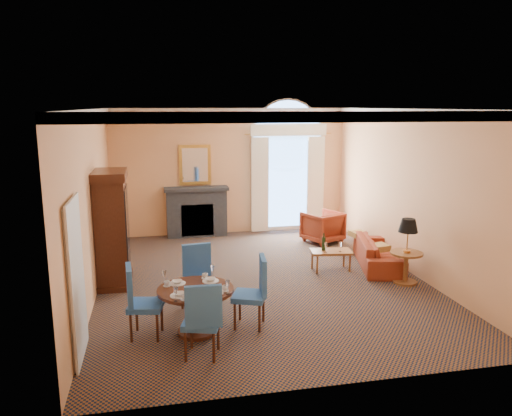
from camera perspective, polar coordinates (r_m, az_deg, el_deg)
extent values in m
plane|color=#101C32|center=(9.60, 0.61, -8.21)|extent=(7.50, 7.50, 0.00)
cube|color=#F0AC72|center=(12.83, -2.96, 4.18)|extent=(6.00, 0.04, 3.20)
cube|color=#F0AC72|center=(9.04, -18.28, 0.46)|extent=(0.04, 7.50, 3.20)
cube|color=#F0AC72|center=(10.25, 17.26, 1.78)|extent=(0.04, 7.50, 3.20)
cube|color=white|center=(9.03, 0.66, 11.25)|extent=(6.00, 7.50, 0.04)
cube|color=silver|center=(9.03, 0.66, 10.87)|extent=(6.00, 7.50, 0.12)
cube|color=silver|center=(6.87, -19.82, -8.00)|extent=(0.08, 0.90, 2.06)
cube|color=#32363C|center=(12.70, -6.79, -0.55)|extent=(1.50, 0.40, 1.20)
cube|color=#32363C|center=(12.55, -6.85, 2.28)|extent=(1.60, 0.46, 0.08)
cube|color=gold|center=(12.67, -6.99, 4.92)|extent=(0.80, 0.04, 1.00)
cube|color=silver|center=(12.65, -6.98, 4.91)|extent=(0.64, 0.02, 0.84)
cube|color=silver|center=(13.17, 3.54, 2.83)|extent=(1.90, 0.04, 2.50)
cube|color=#86AFE1|center=(13.16, 3.55, 2.82)|extent=(1.70, 0.02, 2.30)
cylinder|color=silver|center=(13.04, 3.61, 8.26)|extent=(1.90, 0.04, 1.90)
cube|color=#F2E9CD|center=(12.88, 0.45, 2.65)|extent=(0.45, 0.06, 2.45)
cube|color=#F2E9CD|center=(13.27, 6.80, 2.83)|extent=(0.45, 0.06, 2.45)
cube|color=#F2E9CD|center=(12.91, 3.76, 8.90)|extent=(2.00, 0.08, 0.30)
cube|color=#32160B|center=(9.52, -16.12, -2.69)|extent=(0.54, 0.98, 1.96)
cube|color=#32160B|center=(9.33, -16.48, 3.63)|extent=(0.61, 1.08, 0.16)
cube|color=#32160B|center=(9.79, -15.81, -7.98)|extent=(0.61, 1.08, 0.10)
cylinder|color=#32160B|center=(7.29, -6.93, -9.27)|extent=(1.10, 1.10, 0.05)
cylinder|color=#32160B|center=(7.42, -6.87, -11.78)|extent=(0.15, 0.15, 0.65)
cylinder|color=#32160B|center=(7.54, -6.81, -13.84)|extent=(0.55, 0.55, 0.06)
cylinder|color=white|center=(7.53, -5.21, -8.30)|extent=(0.25, 0.25, 0.01)
imported|color=white|center=(7.52, -5.21, -8.13)|extent=(0.15, 0.15, 0.04)
imported|color=white|center=(7.65, -5.85, -7.70)|extent=(0.09, 0.09, 0.07)
cylinder|color=white|center=(7.49, -9.00, -8.50)|extent=(0.25, 0.25, 0.01)
imported|color=white|center=(7.48, -9.01, -8.32)|extent=(0.15, 0.15, 0.04)
imported|color=white|center=(7.41, -10.16, -8.47)|extent=(0.09, 0.09, 0.07)
cylinder|color=white|center=(7.03, -8.79, -9.86)|extent=(0.25, 0.25, 0.01)
imported|color=white|center=(7.02, -8.80, -9.68)|extent=(0.15, 0.15, 0.04)
imported|color=white|center=(6.88, -8.17, -10.01)|extent=(0.09, 0.09, 0.07)
cylinder|color=white|center=(7.07, -4.74, -9.65)|extent=(0.25, 0.25, 0.01)
imported|color=white|center=(7.06, -4.75, -9.46)|extent=(0.15, 0.15, 0.04)
imported|color=white|center=(7.14, -3.59, -9.11)|extent=(0.09, 0.09, 0.07)
cube|color=#27599C|center=(8.15, -6.78, -8.47)|extent=(0.60, 0.60, 0.08)
cube|color=#27599C|center=(8.25, -6.80, -5.97)|extent=(0.47, 0.12, 0.56)
cylinder|color=#32160B|center=(8.47, -6.12, -9.52)|extent=(0.04, 0.04, 0.43)
cylinder|color=#32160B|center=(8.33, -8.44, -9.94)|extent=(0.04, 0.04, 0.43)
cylinder|color=#32160B|center=(8.16, -5.00, -10.33)|extent=(0.04, 0.04, 0.43)
cylinder|color=#32160B|center=(8.02, -7.39, -10.80)|extent=(0.04, 0.04, 0.43)
cube|color=#27599C|center=(6.74, -6.21, -12.87)|extent=(0.58, 0.58, 0.08)
cube|color=#27599C|center=(6.43, -6.02, -11.16)|extent=(0.47, 0.09, 0.56)
cylinder|color=#32160B|center=(6.73, -8.06, -15.39)|extent=(0.04, 0.04, 0.43)
cylinder|color=#32160B|center=(6.66, -4.85, -15.60)|extent=(0.04, 0.04, 0.43)
cylinder|color=#32160B|center=(7.05, -7.39, -14.06)|extent=(0.04, 0.04, 0.43)
cylinder|color=#32160B|center=(6.99, -4.35, -14.24)|extent=(0.04, 0.04, 0.43)
cube|color=#27599C|center=(7.55, -0.77, -10.06)|extent=(0.61, 0.61, 0.08)
cube|color=#27599C|center=(7.50, 0.80, -7.70)|extent=(0.13, 0.47, 0.56)
cylinder|color=#32160B|center=(7.45, 0.39, -12.49)|extent=(0.04, 0.04, 0.43)
cylinder|color=#32160B|center=(7.78, 0.85, -11.40)|extent=(0.04, 0.04, 0.43)
cylinder|color=#32160B|center=(7.51, -2.44, -12.28)|extent=(0.04, 0.04, 0.43)
cylinder|color=#32160B|center=(7.84, -1.85, -11.22)|extent=(0.04, 0.04, 0.43)
cube|color=#27599C|center=(7.39, -12.46, -10.82)|extent=(0.55, 0.55, 0.08)
cube|color=#27599C|center=(7.31, -14.26, -8.61)|extent=(0.11, 0.47, 0.56)
cylinder|color=#32160B|center=(7.69, -13.47, -12.02)|extent=(0.04, 0.04, 0.43)
cylinder|color=#32160B|center=(7.37, -14.10, -13.15)|extent=(0.04, 0.04, 0.43)
cylinder|color=#32160B|center=(7.62, -10.71, -12.12)|extent=(0.04, 0.04, 0.43)
cylinder|color=#32160B|center=(7.29, -11.21, -13.27)|extent=(0.04, 0.04, 0.43)
imported|color=maroon|center=(10.63, 13.82, -4.98)|extent=(1.22, 2.07, 0.57)
imported|color=maroon|center=(12.20, 7.60, -2.15)|extent=(1.07, 1.08, 0.75)
cube|color=brown|center=(10.15, 8.59, -4.96)|extent=(0.86, 0.56, 0.04)
cylinder|color=brown|center=(9.95, 7.02, -6.49)|extent=(0.04, 0.04, 0.36)
cylinder|color=brown|center=(10.19, 10.68, -6.18)|extent=(0.04, 0.04, 0.36)
cylinder|color=brown|center=(10.24, 6.44, -5.95)|extent=(0.04, 0.04, 0.36)
cylinder|color=brown|center=(10.47, 10.01, -5.66)|extent=(0.04, 0.04, 0.36)
cylinder|color=brown|center=(9.68, 16.83, -4.98)|extent=(0.60, 0.60, 0.04)
cylinder|color=brown|center=(9.76, 16.73, -6.66)|extent=(0.08, 0.08, 0.56)
cylinder|color=brown|center=(9.85, 16.64, -8.09)|extent=(0.44, 0.44, 0.04)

